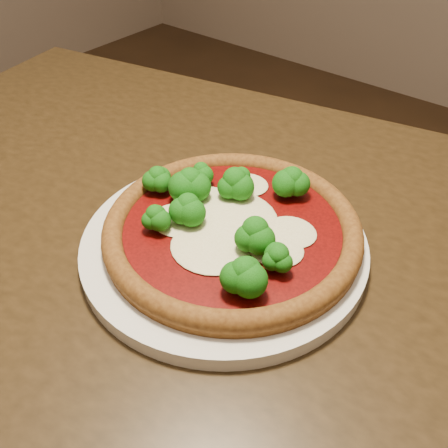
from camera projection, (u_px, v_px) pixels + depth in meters
The scene contains 4 objects.
floor at pixel (174, 395), 1.27m from camera, with size 4.00×4.00×0.00m, color black.
dining_table at pixel (204, 287), 0.68m from camera, with size 1.29×0.98×0.75m.
plate at pixel (224, 244), 0.58m from camera, with size 0.33×0.33×0.02m, color silver.
pizza at pixel (230, 224), 0.57m from camera, with size 0.30×0.30×0.06m.
Camera 1 is at (0.53, -0.46, 1.15)m, focal length 40.00 mm.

